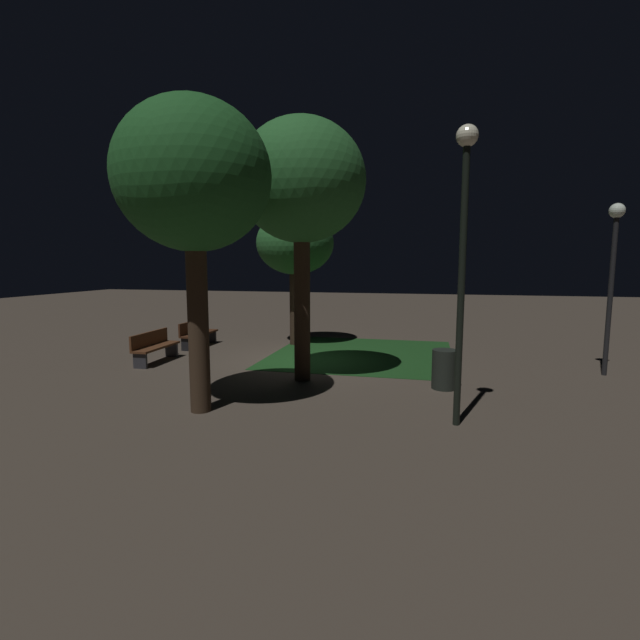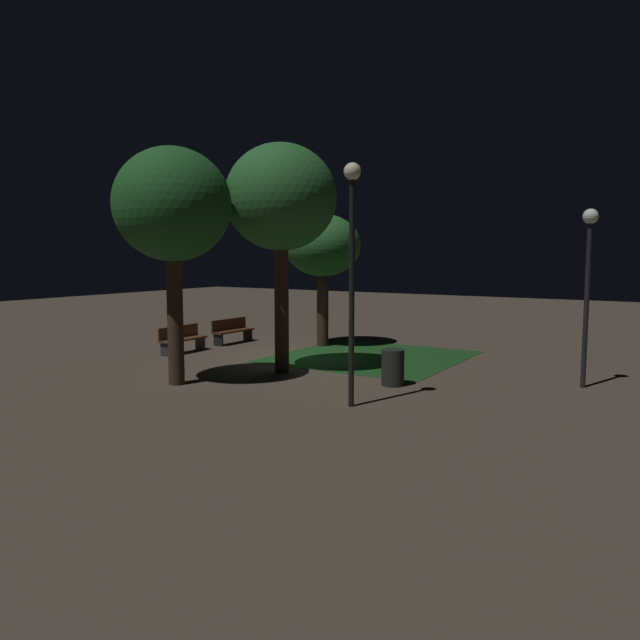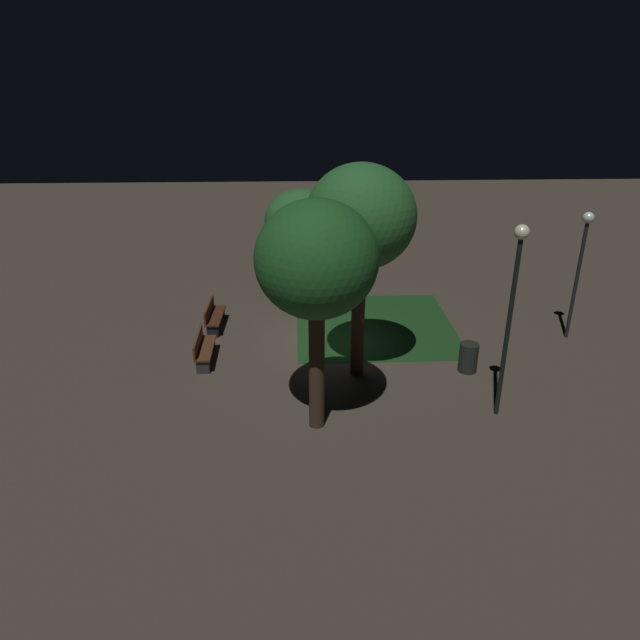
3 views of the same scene
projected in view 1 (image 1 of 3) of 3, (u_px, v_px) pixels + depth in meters
name	position (u px, v px, depth m)	size (l,w,h in m)	color
ground_plane	(303.00, 360.00, 13.32)	(60.00, 60.00, 0.00)	#473D33
grass_lawn	(362.00, 354.00, 14.17)	(5.66, 5.48, 0.01)	#194219
bench_front_right	(197.00, 333.00, 15.40)	(1.81, 0.52, 0.88)	#422314
bench_by_lamp	(154.00, 346.00, 12.96)	(1.81, 0.51, 0.88)	#512D19
tree_back_right	(301.00, 184.00, 10.48)	(2.99, 2.99, 6.14)	#38281C
tree_back_left	(193.00, 179.00, 8.20)	(2.83, 2.83, 5.78)	#38281C
tree_left_canopy	(295.00, 245.00, 15.43)	(2.64, 2.64, 4.59)	#2D2116
lamp_post_plaza_east	(464.00, 229.00, 7.56)	(0.36, 0.36, 5.07)	black
lamp_post_path_center	(613.00, 259.00, 11.16)	(0.36, 0.36, 4.28)	black
trash_bin	(444.00, 369.00, 10.23)	(0.56, 0.56, 0.89)	black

